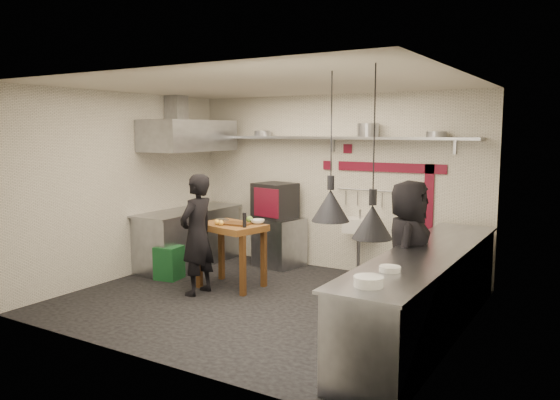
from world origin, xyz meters
The scene contains 47 objects.
floor centered at (0.00, 0.00, 0.00)m, with size 5.00×5.00×0.00m, color black.
ceiling centered at (0.00, 0.00, 2.80)m, with size 5.00×5.00×0.00m, color beige.
wall_back centered at (0.00, 2.10, 1.40)m, with size 5.00×0.04×2.80m, color silver.
wall_front centered at (0.00, -2.10, 1.40)m, with size 5.00×0.04×2.80m, color silver.
wall_left centered at (-2.50, 0.00, 1.40)m, with size 0.04×4.20×2.80m, color silver.
wall_right centered at (2.50, 0.00, 1.40)m, with size 0.04×4.20×2.80m, color silver.
red_band_horiz centered at (0.95, 2.08, 1.68)m, with size 1.70×0.02×0.14m, color maroon.
red_band_vert centered at (1.55, 2.08, 1.20)m, with size 0.14×0.02×1.10m, color maroon.
red_tile_a centered at (0.25, 2.08, 1.95)m, with size 0.14×0.02×0.14m, color maroon.
red_tile_b centered at (-0.10, 2.08, 1.68)m, with size 0.14×0.02×0.14m, color maroon.
back_shelf centered at (0.00, 1.92, 2.12)m, with size 4.60×0.34×0.04m, color gray.
shelf_bracket_left centered at (-1.90, 2.07, 2.02)m, with size 0.04×0.06×0.24m, color gray.
shelf_bracket_mid centered at (0.00, 2.07, 2.02)m, with size 0.04×0.06×0.24m, color gray.
shelf_bracket_right centered at (1.90, 2.07, 2.02)m, with size 0.04×0.06×0.24m, color gray.
pan_far_left centered at (-1.24, 1.92, 2.19)m, with size 0.27×0.27×0.09m, color gray.
pan_mid_left centered at (-1.20, 1.92, 2.18)m, with size 0.24×0.24×0.07m, color gray.
stock_pot centered at (0.65, 1.92, 2.24)m, with size 0.32×0.32×0.20m, color gray.
pan_right centered at (1.67, 1.92, 2.18)m, with size 0.28×0.28×0.08m, color gray.
oven_stand centered at (-0.82, 1.78, 0.40)m, with size 0.69×0.63×0.80m, color gray.
combi_oven centered at (-0.88, 1.74, 1.09)m, with size 0.60×0.56×0.58m, color black.
oven_door centered at (-0.87, 1.46, 1.09)m, with size 0.53×0.03×0.46m, color maroon.
oven_glass centered at (-0.83, 1.51, 1.09)m, with size 0.34×0.01×0.34m, color black.
hand_sink centered at (0.55, 1.92, 0.78)m, with size 0.46×0.34×0.22m, color silver.
sink_tap centered at (0.55, 1.92, 0.96)m, with size 0.03×0.03×0.14m, color gray.
sink_drain centered at (0.55, 1.88, 0.34)m, with size 0.06×0.06×0.66m, color gray.
utensil_rail centered at (0.55, 2.06, 1.32)m, with size 0.02×0.02×0.90m, color gray.
counter_right centered at (2.15, 0.00, 0.45)m, with size 0.70×3.80×0.90m, color gray.
counter_right_top centered at (2.15, 0.00, 0.92)m, with size 0.76×3.90×0.03m, color gray.
plate_stack centered at (2.12, -1.60, 0.97)m, with size 0.25×0.25×0.09m, color silver.
small_bowl_right centered at (2.10, -1.03, 0.96)m, with size 0.20×0.20×0.05m, color silver.
counter_left centered at (-2.15, 1.05, 0.45)m, with size 0.70×1.90×0.90m, color gray.
counter_left_top centered at (-2.15, 1.05, 0.92)m, with size 0.76×2.00×0.03m, color gray.
extractor_hood centered at (-2.10, 1.05, 2.15)m, with size 0.78×1.60×0.50m, color gray.
hood_duct centered at (-2.35, 1.05, 2.55)m, with size 0.28×0.28×0.50m, color gray.
green_bin centered at (-1.83, 0.23, 0.25)m, with size 0.35×0.35×0.50m, color #165426.
prep_table centered at (-0.76, 0.37, 0.46)m, with size 0.92×0.64×0.92m, color brown, non-canonical shape.
cutting_board centered at (-0.65, 0.35, 0.93)m, with size 0.37×0.26×0.03m, color #503015.
pepper_mill centered at (-0.43, 0.22, 1.02)m, with size 0.05×0.05×0.20m, color black.
lemon_a centered at (-0.87, 0.19, 0.96)m, with size 0.07×0.07×0.07m, color yellow.
lemon_b centered at (-0.79, 0.18, 0.96)m, with size 0.07×0.07×0.07m, color yellow.
veg_ball centered at (-0.58, 0.57, 0.97)m, with size 0.10×0.10×0.10m, color #5B8235.
steel_tray centered at (-1.02, 0.50, 0.94)m, with size 0.17×0.11×0.03m, color gray.
bowl centered at (-0.44, 0.56, 0.95)m, with size 0.20×0.20×0.06m, color silver.
heat_lamp_near centered at (1.44, -0.95, 2.07)m, with size 0.38×0.38×1.47m, color black, non-canonical shape.
heat_lamp_far centered at (2.03, -1.32, 2.04)m, with size 0.36×0.36×1.52m, color black, non-canonical shape.
chef_left centered at (-0.96, -0.14, 0.83)m, with size 0.60×0.40×1.65m, color black.
chef_right centered at (1.82, 0.35, 0.83)m, with size 0.81×0.53×1.66m, color black.
Camera 1 is at (3.79, -5.78, 2.23)m, focal length 35.00 mm.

